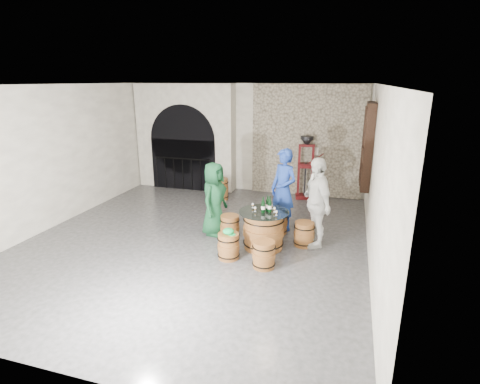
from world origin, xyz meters
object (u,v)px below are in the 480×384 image
(barrel_stool_left, at_px, (230,227))
(corking_press, at_px, (306,163))
(side_barrel, at_px, (220,189))
(person_green, at_px, (214,199))
(person_blue, at_px, (283,190))
(barrel_stool_near_left, at_px, (228,246))
(barrel_table, at_px, (264,230))
(barrel_stool_far, at_px, (278,222))
(wine_bottle_left, at_px, (263,206))
(barrel_stool_right, at_px, (304,234))
(barrel_stool_near_right, at_px, (264,255))
(wine_bottle_center, at_px, (270,206))
(wine_bottle_right, at_px, (268,205))
(person_white, at_px, (316,203))

(barrel_stool_left, height_order, corking_press, corking_press)
(barrel_stool_left, bearing_deg, side_barrel, 113.75)
(person_green, bearing_deg, person_blue, -54.89)
(barrel_stool_near_left, bearing_deg, barrel_table, 51.54)
(barrel_table, xyz_separation_m, barrel_stool_far, (0.14, 0.84, -0.13))
(barrel_table, distance_m, wine_bottle_left, 0.53)
(barrel_stool_right, xyz_separation_m, wine_bottle_left, (-0.78, -0.39, 0.66))
(barrel_table, relative_size, corking_press, 0.56)
(barrel_table, height_order, corking_press, corking_press)
(wine_bottle_left, bearing_deg, barrel_stool_near_right, -74.93)
(person_blue, distance_m, wine_bottle_left, 1.19)
(wine_bottle_center, bearing_deg, barrel_stool_near_left, -133.53)
(wine_bottle_right, bearing_deg, wine_bottle_left, -116.48)
(barrel_stool_near_right, height_order, corking_press, corking_press)
(wine_bottle_center, relative_size, wine_bottle_right, 1.00)
(barrel_stool_far, xyz_separation_m, wine_bottle_center, (-0.03, -0.83, 0.66))
(person_blue, height_order, wine_bottle_right, person_blue)
(barrel_stool_left, bearing_deg, person_green, 161.44)
(barrel_stool_near_left, distance_m, wine_bottle_left, 1.03)
(barrel_table, relative_size, wine_bottle_left, 3.10)
(barrel_stool_right, bearing_deg, corking_press, 97.11)
(barrel_stool_left, distance_m, side_barrel, 2.75)
(barrel_table, xyz_separation_m, wine_bottle_left, (-0.00, -0.06, 0.52))
(barrel_stool_far, xyz_separation_m, barrel_stool_near_right, (0.06, -1.66, 0.00))
(wine_bottle_left, height_order, corking_press, corking_press)
(barrel_stool_right, distance_m, barrel_stool_near_right, 1.29)
(barrel_stool_right, bearing_deg, wine_bottle_right, -160.00)
(barrel_stool_left, bearing_deg, wine_bottle_center, -15.87)
(wine_bottle_right, bearing_deg, person_blue, 83.09)
(barrel_stool_near_right, bearing_deg, wine_bottle_left, 105.07)
(barrel_stool_right, relative_size, wine_bottle_right, 1.57)
(barrel_stool_far, relative_size, wine_bottle_center, 1.57)
(person_blue, relative_size, corking_press, 1.04)
(barrel_table, bearing_deg, side_barrel, 124.45)
(barrel_stool_far, distance_m, wine_bottle_center, 1.06)
(barrel_stool_far, relative_size, side_barrel, 0.82)
(barrel_stool_near_left, bearing_deg, barrel_stool_far, 66.05)
(barrel_stool_near_right, height_order, wine_bottle_center, wine_bottle_center)
(barrel_stool_far, height_order, barrel_stool_near_left, same)
(barrel_stool_far, relative_size, barrel_stool_near_left, 1.00)
(barrel_stool_near_right, height_order, barrel_stool_near_left, same)
(barrel_stool_near_left, distance_m, person_blue, 2.03)
(barrel_stool_near_left, height_order, wine_bottle_right, wine_bottle_right)
(barrel_stool_near_right, relative_size, barrel_stool_near_left, 1.00)
(wine_bottle_left, height_order, wine_bottle_right, same)
(person_green, height_order, person_white, person_white)
(barrel_stool_left, xyz_separation_m, corking_press, (1.18, 3.34, 0.79))
(barrel_stool_left, distance_m, corking_press, 3.62)
(wine_bottle_left, bearing_deg, person_blue, 80.80)
(person_green, bearing_deg, side_barrel, 24.49)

